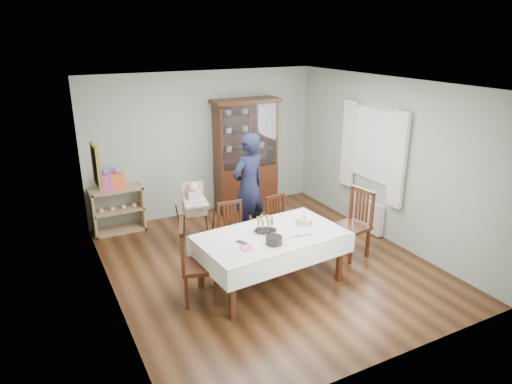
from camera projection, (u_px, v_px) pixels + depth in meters
floor at (267, 264)px, 6.99m from camera, size 5.00×5.00×0.00m
room_shell at (251, 148)px, 6.87m from camera, size 5.00×5.00×5.00m
dining_table at (271, 259)px, 6.32m from camera, size 2.09×1.32×0.76m
china_cabinet at (246, 154)px, 8.83m from camera, size 1.30×0.48×2.18m
sideboard at (118, 210)px, 8.01m from camera, size 0.90×0.38×0.80m
picture_frame at (96, 166)px, 6.15m from camera, size 0.04×0.48×0.58m
window at (375, 145)px, 7.69m from camera, size 0.04×1.02×1.22m
curtain_left at (398, 160)px, 7.18m from camera, size 0.07×0.30×1.55m
curtain_right at (349, 144)px, 8.21m from camera, size 0.07×0.30×1.55m
radiator at (366, 214)px, 8.08m from camera, size 0.10×0.80×0.55m
chair_far_left at (234, 244)px, 7.00m from camera, size 0.44×0.44×0.92m
chair_far_right at (281, 234)px, 7.39m from camera, size 0.46×0.46×0.88m
chair_end_left at (199, 278)px, 5.96m from camera, size 0.61×0.61×1.08m
chair_end_right at (351, 237)px, 7.16m from camera, size 0.55×0.55×1.07m
woman at (249, 187)px, 7.60m from camera, size 0.77×0.62×1.83m
high_chair at (195, 221)px, 7.47m from camera, size 0.56×0.56×1.09m
champagne_tray at (265, 227)px, 6.27m from camera, size 0.33×0.33×0.20m
birthday_cake at (304, 221)px, 6.50m from camera, size 0.26×0.26×0.18m
plate_stack_dark at (274, 240)px, 5.91m from camera, size 0.23×0.23×0.10m
plate_stack_white at (283, 238)px, 5.99m from camera, size 0.26×0.26×0.09m
napkin_stack at (247, 248)px, 5.79m from camera, size 0.16×0.16×0.02m
cutlery at (239, 243)px, 5.93m from camera, size 0.16×0.20×0.01m
cake_knife at (300, 236)px, 6.13m from camera, size 0.30×0.08×0.01m
gift_bag_pink at (106, 181)px, 7.74m from camera, size 0.24×0.19×0.38m
gift_bag_orange at (117, 179)px, 7.82m from camera, size 0.21×0.15×0.40m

